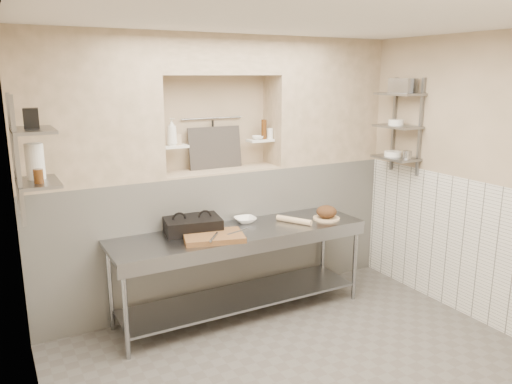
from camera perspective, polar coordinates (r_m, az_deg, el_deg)
floor at (r=4.46m, az=6.11°, el=-20.23°), size 4.00×3.90×0.10m
ceiling at (r=3.75m, az=7.27°, el=19.97°), size 4.00×3.90×0.10m
wall_left at (r=3.20m, az=-25.24°, el=-6.41°), size 0.10×3.90×2.80m
wall_right at (r=5.28m, az=25.15°, el=1.02°), size 0.10×3.90×2.80m
wall_back at (r=5.57m, az=-5.28°, el=2.81°), size 4.00×0.10×2.80m
backwall_lower at (r=5.52m, az=-4.09°, el=-4.77°), size 4.00×0.40×1.40m
alcove_sill at (r=5.34m, az=-4.22°, el=2.49°), size 1.30×0.40×0.02m
backwall_pillar_left at (r=4.86m, az=-18.90°, el=8.96°), size 1.35×0.40×1.40m
backwall_pillar_right at (r=5.92m, az=7.60°, el=10.20°), size 1.35×0.40×1.40m
backwall_header at (r=5.25m, az=-4.44°, el=15.35°), size 1.30×0.40×0.40m
wainscot_left at (r=3.48m, az=-23.03°, el=-17.23°), size 0.02×3.90×1.40m
wainscot_right at (r=5.41m, az=24.04°, el=-6.29°), size 0.02×3.90×1.40m
alcove_shelf_left at (r=5.11m, az=-9.40°, el=5.15°), size 0.28×0.16×0.02m
alcove_shelf_right at (r=5.52m, az=0.49°, el=5.92°), size 0.28×0.16×0.02m
utensil_rail at (r=5.42m, az=-5.07°, el=8.40°), size 0.70×0.02×0.02m
hanging_steel at (r=5.42m, az=-4.94°, el=6.59°), size 0.02×0.02×0.30m
splash_panel at (r=5.39m, az=-4.70°, el=5.06°), size 0.60×0.08×0.45m
shelf_rail_left_a at (r=4.33m, az=-25.91°, el=3.88°), size 0.03×0.03×0.95m
shelf_rail_left_b at (r=3.93m, az=-25.58°, el=3.09°), size 0.03×0.03×0.95m
wall_shelf_left_lower at (r=4.17m, az=-23.64°, el=1.00°), size 0.30×0.50×0.02m
wall_shelf_left_upper at (r=4.11m, az=-24.16°, el=6.45°), size 0.30×0.50×0.03m
shelf_rail_right_a at (r=5.98m, az=15.47°, el=7.46°), size 0.03×0.03×1.05m
shelf_rail_right_b at (r=5.70m, az=18.27°, el=7.01°), size 0.03×0.03×1.05m
wall_shelf_right_lower at (r=5.79m, az=15.66°, el=3.77°), size 0.30×0.50×0.02m
wall_shelf_right_mid at (r=5.74m, az=15.88°, el=7.22°), size 0.30×0.50×0.02m
wall_shelf_right_upper at (r=5.72m, az=16.10°, el=10.70°), size 0.30×0.50×0.03m
prep_table at (r=5.04m, az=-1.72°, el=-7.22°), size 2.60×0.70×0.90m
panini_press at (r=4.92m, az=-7.29°, el=-3.76°), size 0.60×0.48×0.15m
cutting_board at (r=4.71m, az=-4.87°, el=-5.11°), size 0.63×0.51×0.05m
knife_blade at (r=4.76m, az=-2.12°, el=-4.57°), size 0.26×0.10×0.01m
tongs at (r=4.60m, az=-4.83°, el=-5.15°), size 0.17×0.21×0.02m
mixing_bowl at (r=5.21m, az=-1.24°, el=-3.20°), size 0.25×0.25×0.05m
rolling_pin at (r=5.21m, az=4.37°, el=-3.23°), size 0.25×0.37×0.06m
bread_board at (r=5.39m, az=8.04°, el=-2.99°), size 0.29×0.29×0.02m
bread_loaf at (r=5.37m, az=8.07°, el=-2.24°), size 0.22×0.22×0.13m
bottle_soap at (r=5.07m, az=-9.60°, el=6.78°), size 0.14×0.14×0.27m
jar_alcove at (r=5.10m, az=-9.05°, el=5.93°), size 0.07×0.07×0.11m
bowl_alcove at (r=5.49m, az=0.18°, el=6.23°), size 0.16×0.16×0.04m
condiment_a at (r=5.55m, az=0.92°, el=7.18°), size 0.06×0.06×0.21m
condiment_b at (r=5.52m, az=0.89°, el=7.18°), size 0.05×0.05×0.21m
condiment_c at (r=5.55m, az=1.62°, el=6.70°), size 0.07×0.07×0.12m
jug_left at (r=4.23m, az=-23.95°, el=3.23°), size 0.14×0.14×0.28m
jar_left at (r=4.07m, az=-23.60°, el=1.67°), size 0.07×0.07×0.11m
box_left_upper at (r=4.14m, az=-24.31°, el=7.70°), size 0.12×0.12×0.15m
bowl_right at (r=5.81m, az=15.36°, el=4.24°), size 0.19×0.19×0.06m
canister_right at (r=5.66m, az=16.92°, el=4.08°), size 0.09×0.09×0.09m
bowl_right_mid at (r=5.76m, az=15.72°, el=7.68°), size 0.17×0.17×0.06m
basket_right at (r=5.69m, az=16.44°, el=11.58°), size 0.25×0.28×0.15m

